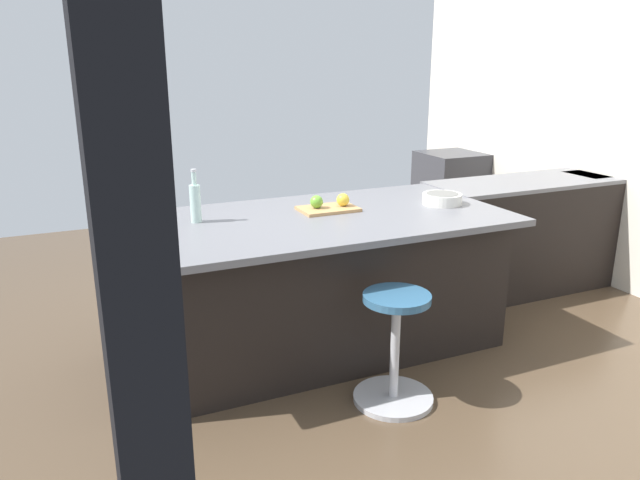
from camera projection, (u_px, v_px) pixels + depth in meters
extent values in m
plane|color=brown|center=(306.00, 352.00, 3.87)|extent=(7.37, 7.37, 0.00)
cube|color=black|center=(563.00, 231.00, 5.02)|extent=(2.47, 0.60, 0.86)
cube|color=slate|center=(569.00, 178.00, 4.89)|extent=(2.47, 0.60, 0.03)
cube|color=#38383D|center=(597.00, 180.00, 5.03)|extent=(0.44, 0.36, 0.12)
cylinder|color=#B7B7BC|center=(585.00, 154.00, 5.10)|extent=(0.02, 0.02, 0.28)
cube|color=#38383D|center=(450.00, 193.00, 6.40)|extent=(0.60, 0.60, 0.86)
cube|color=black|center=(467.00, 203.00, 6.15)|extent=(0.44, 0.01, 0.32)
cube|color=black|center=(314.00, 286.00, 3.83)|extent=(2.28, 0.98, 0.85)
cube|color=slate|center=(317.00, 220.00, 3.66)|extent=(2.34, 1.18, 0.04)
cylinder|color=#B7B7BC|center=(393.00, 398.00, 3.33)|extent=(0.44, 0.44, 0.03)
cylinder|color=#B7B7BC|center=(395.00, 350.00, 3.25)|extent=(0.05, 0.05, 0.57)
cylinder|color=#336084|center=(397.00, 298.00, 3.16)|extent=(0.36, 0.36, 0.04)
cube|color=tan|center=(328.00, 209.00, 3.80)|extent=(0.36, 0.24, 0.02)
sphere|color=#609E2D|center=(317.00, 202.00, 3.77)|extent=(0.08, 0.08, 0.08)
sphere|color=gold|center=(343.00, 200.00, 3.82)|extent=(0.08, 0.08, 0.08)
cylinder|color=silver|center=(195.00, 204.00, 3.50)|extent=(0.06, 0.06, 0.22)
cylinder|color=silver|center=(194.00, 178.00, 3.46)|extent=(0.03, 0.03, 0.08)
cylinder|color=#B7B7BC|center=(193.00, 170.00, 3.45)|extent=(0.03, 0.03, 0.02)
cylinder|color=silver|center=(442.00, 199.00, 3.96)|extent=(0.26, 0.26, 0.07)
cylinder|color=slate|center=(442.00, 197.00, 3.95)|extent=(0.21, 0.21, 0.04)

